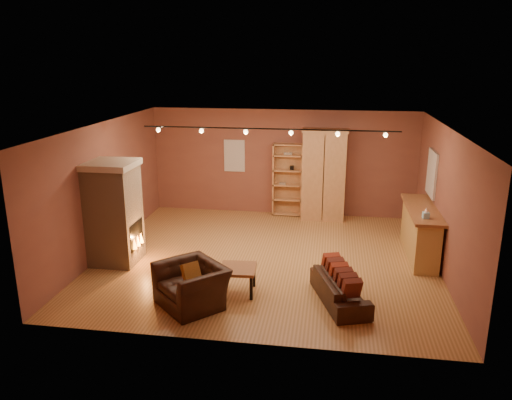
% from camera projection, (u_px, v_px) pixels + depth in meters
% --- Properties ---
extents(floor, '(7.00, 7.00, 0.00)m').
position_uv_depth(floor, '(266.00, 259.00, 10.55)').
color(floor, olive).
rests_on(floor, ground).
extents(ceiling, '(7.00, 7.00, 0.00)m').
position_uv_depth(ceiling, '(267.00, 126.00, 9.77)').
color(ceiling, '#562E1B').
rests_on(ceiling, back_wall).
extents(back_wall, '(7.00, 0.02, 2.80)m').
position_uv_depth(back_wall, '(283.00, 163.00, 13.25)').
color(back_wall, brown).
rests_on(back_wall, floor).
extents(left_wall, '(0.02, 6.50, 2.80)m').
position_uv_depth(left_wall, '(105.00, 188.00, 10.67)').
color(left_wall, brown).
rests_on(left_wall, floor).
extents(right_wall, '(0.02, 6.50, 2.80)m').
position_uv_depth(right_wall, '(445.00, 202.00, 9.65)').
color(right_wall, brown).
rests_on(right_wall, floor).
extents(fireplace, '(1.01, 0.98, 2.12)m').
position_uv_depth(fireplace, '(114.00, 213.00, 10.13)').
color(fireplace, tan).
rests_on(fireplace, floor).
extents(back_window, '(0.56, 0.04, 0.86)m').
position_uv_depth(back_window, '(234.00, 156.00, 13.38)').
color(back_window, silver).
rests_on(back_window, back_wall).
extents(bookcase, '(0.79, 0.31, 1.94)m').
position_uv_depth(bookcase, '(288.00, 179.00, 13.24)').
color(bookcase, tan).
rests_on(bookcase, floor).
extents(armoire, '(1.16, 0.66, 2.35)m').
position_uv_depth(armoire, '(324.00, 175.00, 12.86)').
color(armoire, tan).
rests_on(armoire, floor).
extents(bar_counter, '(0.60, 2.24, 1.07)m').
position_uv_depth(bar_counter, '(420.00, 232.00, 10.56)').
color(bar_counter, tan).
rests_on(bar_counter, floor).
extents(tissue_box, '(0.14, 0.14, 0.23)m').
position_uv_depth(tissue_box, '(426.00, 214.00, 9.72)').
color(tissue_box, '#8ECCE4').
rests_on(tissue_box, bar_counter).
extents(right_window, '(0.05, 0.90, 1.00)m').
position_uv_depth(right_window, '(432.00, 173.00, 10.91)').
color(right_window, silver).
rests_on(right_window, right_wall).
extents(loveseat, '(0.95, 1.66, 0.70)m').
position_uv_depth(loveseat, '(340.00, 284.00, 8.61)').
color(loveseat, black).
rests_on(loveseat, floor).
extents(armchair, '(1.31, 1.30, 0.98)m').
position_uv_depth(armchair, '(191.00, 279.00, 8.45)').
color(armchair, black).
rests_on(armchair, floor).
extents(coffee_table, '(0.68, 0.68, 0.48)m').
position_uv_depth(coffee_table, '(238.00, 271.00, 8.94)').
color(coffee_table, '#9B6138').
rests_on(coffee_table, floor).
extents(track_rail, '(5.20, 0.09, 0.13)m').
position_uv_depth(track_rail, '(268.00, 131.00, 9.99)').
color(track_rail, black).
rests_on(track_rail, ceiling).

